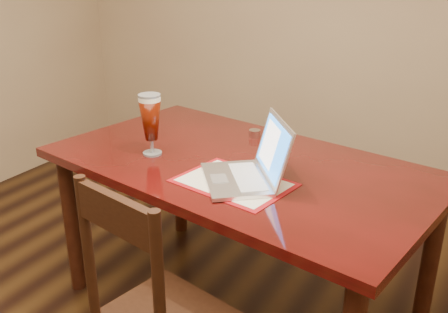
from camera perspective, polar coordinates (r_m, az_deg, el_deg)
The scene contains 1 object.
dining_table at distance 2.32m, azimuth 1.44°, elevation -2.68°, with size 1.91×1.29×1.12m.
Camera 1 is at (1.14, -1.14, 1.70)m, focal length 40.00 mm.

